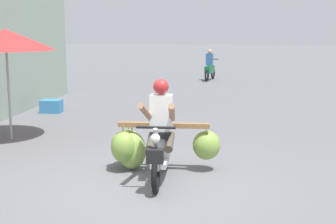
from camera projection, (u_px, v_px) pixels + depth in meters
name	position (u px, v px, depth m)	size (l,w,h in m)	color
ground_plane	(151.00, 186.00, 7.08)	(120.00, 120.00, 0.00)	slate
motorbike_main_loaded	(150.00, 143.00, 7.66)	(1.89, 1.80, 1.58)	black
motorbike_distant_ahead_left	(210.00, 68.00, 21.14)	(0.60, 1.60, 1.40)	black
market_umbrella_near_shop	(6.00, 40.00, 9.68)	(2.00, 2.00, 2.32)	#99999E
produce_crate	(51.00, 106.00, 13.17)	(0.56, 0.40, 0.36)	teal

